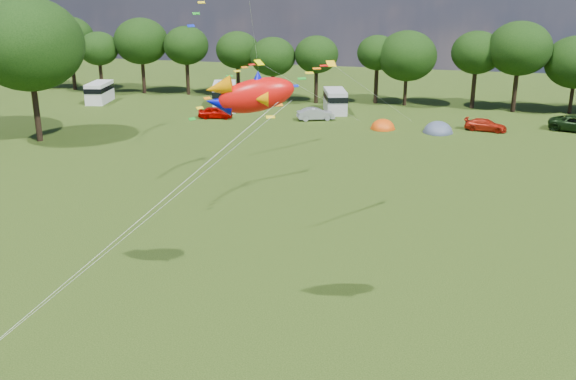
% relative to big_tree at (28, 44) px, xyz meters
% --- Properties ---
extents(ground_plane, '(180.00, 180.00, 0.00)m').
position_rel_big_tree_xyz_m(ground_plane, '(30.00, -28.00, -9.02)').
color(ground_plane, black).
rests_on(ground_plane, ground).
extents(tree_line, '(102.98, 10.98, 10.27)m').
position_rel_big_tree_xyz_m(tree_line, '(35.30, 26.99, -2.67)').
color(tree_line, black).
rests_on(tree_line, ground).
extents(big_tree, '(10.00, 10.00, 13.28)m').
position_rel_big_tree_xyz_m(big_tree, '(0.00, 0.00, 0.00)').
color(big_tree, black).
rests_on(big_tree, ground).
extents(car_a, '(4.10, 2.29, 1.29)m').
position_rel_big_tree_xyz_m(car_a, '(12.31, 14.22, -8.37)').
color(car_a, '#B10400').
rests_on(car_a, ground).
extents(car_b, '(4.06, 2.87, 1.35)m').
position_rel_big_tree_xyz_m(car_b, '(23.20, 16.23, -8.34)').
color(car_b, '#94989C').
rests_on(car_b, ground).
extents(car_c, '(4.24, 2.34, 1.21)m').
position_rel_big_tree_xyz_m(car_c, '(40.99, 15.65, -8.41)').
color(car_c, '#B3200D').
rests_on(car_c, ground).
extents(campervan_a, '(3.21, 5.44, 2.50)m').
position_rel_big_tree_xyz_m(campervan_a, '(-5.21, 19.49, -7.68)').
color(campervan_a, silver).
rests_on(campervan_a, ground).
extents(campervan_b, '(4.49, 6.71, 3.03)m').
position_rel_big_tree_xyz_m(campervan_b, '(11.37, 19.55, -7.39)').
color(campervan_b, silver).
rests_on(campervan_b, ground).
extents(campervan_c, '(3.79, 5.74, 2.60)m').
position_rel_big_tree_xyz_m(campervan_c, '(24.35, 21.10, -7.62)').
color(campervan_c, '#BCBDBE').
rests_on(campervan_c, ground).
extents(tent_orange, '(2.55, 2.79, 2.00)m').
position_rel_big_tree_xyz_m(tent_orange, '(30.84, 13.82, -9.00)').
color(tent_orange, '#E94D0B').
rests_on(tent_orange, ground).
extents(tent_greyblue, '(3.02, 3.30, 2.24)m').
position_rel_big_tree_xyz_m(tent_greyblue, '(36.39, 13.59, -9.00)').
color(tent_greyblue, '#48536C').
rests_on(tent_greyblue, ground).
extents(fish_kite, '(3.93, 2.23, 2.06)m').
position_rel_big_tree_xyz_m(fish_kite, '(30.15, -26.53, 1.12)').
color(fish_kite, red).
rests_on(fish_kite, ground).
extents(streamer_kite_b, '(4.24, 4.73, 3.81)m').
position_rel_big_tree_xyz_m(streamer_kite_b, '(22.59, -8.12, -1.20)').
color(streamer_kite_b, '#FDFF00').
rests_on(streamer_kite_b, ground).
extents(streamer_kite_c, '(3.13, 4.86, 2.78)m').
position_rel_big_tree_xyz_m(streamer_kite_c, '(29.69, -14.60, 0.04)').
color(streamer_kite_c, yellow).
rests_on(streamer_kite_c, ground).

